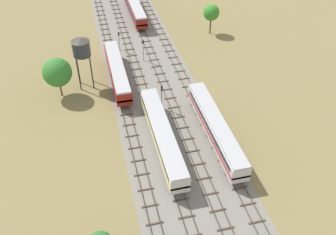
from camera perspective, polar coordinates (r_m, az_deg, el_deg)
The scene contains 16 objects.
ground_plane at distance 81.35m, azimuth -3.37°, elevation 7.73°, with size 480.00×480.00×0.00m, color olive.
ballast_bed at distance 81.35m, azimuth -3.37°, elevation 7.73°, with size 17.32×176.00×0.01m, color gray.
track_far_left at distance 81.42m, azimuth -8.15°, elevation 7.52°, with size 2.40×126.00×0.29m.
track_left at distance 81.83m, azimuth -5.05°, elevation 7.95°, with size 2.40×126.00×0.29m.
track_centre_left at distance 82.48m, azimuth -1.98°, elevation 8.36°, with size 2.40×126.00×0.29m.
track_centre at distance 83.36m, azimuth 1.04°, elevation 8.73°, with size 2.40×126.00×0.29m.
passenger_coach_centre_nearest at distance 61.37m, azimuth 7.30°, elevation -1.43°, with size 2.96×22.00×3.80m.
passenger_coach_left_near at distance 59.42m, azimuth -0.84°, elevation -2.65°, with size 2.96×22.00×3.80m.
diesel_railcar_far_left_mid at distance 75.61m, azimuth -7.79°, elevation 7.09°, with size 2.96×20.50×3.80m.
passenger_coach_centre_left_midfar at distance 104.34m, azimuth -5.17°, elevation 16.56°, with size 2.96×22.00×3.80m.
water_tower at distance 72.84m, azimuth -13.16°, elevation 10.30°, with size 3.51×3.51×10.25m.
signal_post_nearest at distance 86.86m, azimuth -7.51°, elevation 11.89°, with size 0.28×0.47×4.72m.
signal_post_near at distance 82.02m, azimuth -3.83°, elevation 10.65°, with size 0.28×0.47×5.20m.
signal_post_mid at distance 67.18m, azimuth -0.97°, elevation 3.66°, with size 0.28×0.47×5.12m.
lineside_tree_0 at distance 72.45m, azimuth -16.62°, elevation 6.64°, with size 5.45×5.45×7.97m.
lineside_tree_1 at distance 93.83m, azimuth 6.66°, elevation 15.66°, with size 3.89×3.89×7.35m.
Camera 1 is at (-11.99, -12.62, 42.03)m, focal length 39.79 mm.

